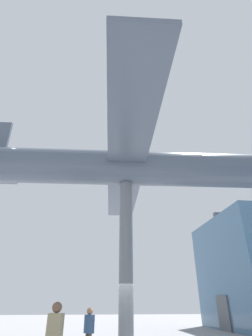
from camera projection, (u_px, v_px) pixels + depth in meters
The scene contains 4 objects.
support_pylon_central at pixel (126, 259), 11.04m from camera, with size 0.59×0.59×6.93m.
suspended_airplane at pixel (131, 168), 13.04m from camera, with size 15.46×16.66×3.34m.
visitor_person at pixel (54, 334), 6.95m from camera, with size 0.35×0.45×1.85m.
visitor_second at pixel (89, 329), 9.96m from camera, with size 0.46×0.40×1.65m.
Camera 1 is at (11.50, -1.34, 1.82)m, focal length 28.00 mm.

